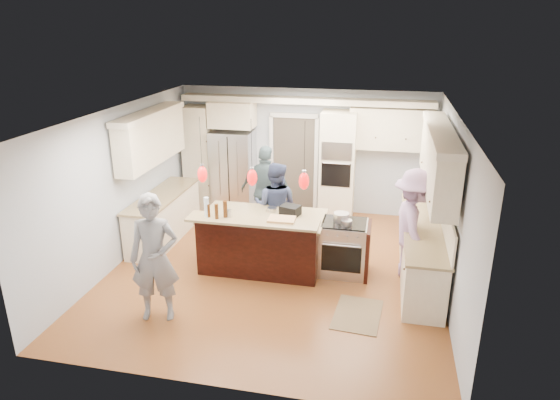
{
  "coord_description": "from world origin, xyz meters",
  "views": [
    {
      "loc": [
        1.68,
        -7.5,
        4.07
      ],
      "look_at": [
        0.0,
        0.35,
        1.15
      ],
      "focal_mm": 32.0,
      "sensor_mm": 36.0,
      "label": 1
    }
  ],
  "objects_px": {
    "refrigerator": "(233,171)",
    "person_bar_end": "(155,258)",
    "kitchen_island": "(263,241)",
    "person_far_left": "(275,206)",
    "island_range": "(345,248)"
  },
  "relations": [
    {
      "from": "refrigerator",
      "to": "kitchen_island",
      "type": "relative_size",
      "value": 0.86
    },
    {
      "from": "person_bar_end",
      "to": "refrigerator",
      "type": "bearing_deg",
      "value": 78.46
    },
    {
      "from": "kitchen_island",
      "to": "island_range",
      "type": "xyz_separation_m",
      "value": [
        1.41,
        0.08,
        -0.03
      ]
    },
    {
      "from": "island_range",
      "to": "refrigerator",
      "type": "bearing_deg",
      "value": 137.41
    },
    {
      "from": "refrigerator",
      "to": "island_range",
      "type": "xyz_separation_m",
      "value": [
        2.71,
        -2.49,
        -0.44
      ]
    },
    {
      "from": "refrigerator",
      "to": "person_bar_end",
      "type": "distance_m",
      "value": 4.41
    },
    {
      "from": "refrigerator",
      "to": "kitchen_island",
      "type": "height_order",
      "value": "refrigerator"
    },
    {
      "from": "island_range",
      "to": "person_far_left",
      "type": "relative_size",
      "value": 0.55
    },
    {
      "from": "kitchen_island",
      "to": "person_bar_end",
      "type": "relative_size",
      "value": 1.12
    },
    {
      "from": "kitchen_island",
      "to": "person_far_left",
      "type": "xyz_separation_m",
      "value": [
        0.05,
        0.78,
        0.35
      ]
    },
    {
      "from": "kitchen_island",
      "to": "person_far_left",
      "type": "distance_m",
      "value": 0.85
    },
    {
      "from": "island_range",
      "to": "person_far_left",
      "type": "xyz_separation_m",
      "value": [
        -1.36,
        0.7,
        0.38
      ]
    },
    {
      "from": "refrigerator",
      "to": "person_bar_end",
      "type": "bearing_deg",
      "value": -87.22
    },
    {
      "from": "island_range",
      "to": "person_bar_end",
      "type": "xyz_separation_m",
      "value": [
        -2.5,
        -1.91,
        0.48
      ]
    },
    {
      "from": "refrigerator",
      "to": "person_far_left",
      "type": "relative_size",
      "value": 1.08
    }
  ]
}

